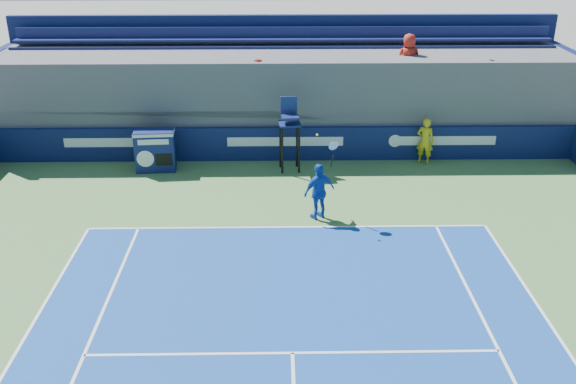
{
  "coord_description": "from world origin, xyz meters",
  "views": [
    {
      "loc": [
        -0.27,
        -3.91,
        8.08
      ],
      "look_at": [
        0.0,
        11.5,
        1.25
      ],
      "focal_mm": 40.0,
      "sensor_mm": 36.0,
      "label": 1
    }
  ],
  "objects_px": {
    "umpire_chair": "(290,126)",
    "tennis_player": "(319,191)",
    "ball_person": "(425,141)",
    "match_clock": "(155,149)"
  },
  "relations": [
    {
      "from": "match_clock",
      "to": "tennis_player",
      "type": "distance_m",
      "value": 6.45
    },
    {
      "from": "ball_person",
      "to": "tennis_player",
      "type": "xyz_separation_m",
      "value": [
        -3.88,
        -4.23,
        0.02
      ]
    },
    {
      "from": "umpire_chair",
      "to": "tennis_player",
      "type": "xyz_separation_m",
      "value": [
        0.76,
        -3.72,
        -0.69
      ]
    },
    {
      "from": "ball_person",
      "to": "tennis_player",
      "type": "distance_m",
      "value": 5.74
    },
    {
      "from": "ball_person",
      "to": "match_clock",
      "type": "relative_size",
      "value": 1.16
    },
    {
      "from": "ball_person",
      "to": "tennis_player",
      "type": "height_order",
      "value": "tennis_player"
    },
    {
      "from": "umpire_chair",
      "to": "tennis_player",
      "type": "relative_size",
      "value": 0.96
    },
    {
      "from": "tennis_player",
      "to": "ball_person",
      "type": "bearing_deg",
      "value": 47.48
    },
    {
      "from": "ball_person",
      "to": "umpire_chair",
      "type": "height_order",
      "value": "umpire_chair"
    },
    {
      "from": "umpire_chair",
      "to": "tennis_player",
      "type": "height_order",
      "value": "tennis_player"
    }
  ]
}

